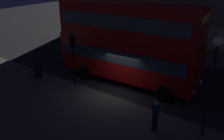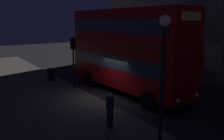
{
  "view_description": "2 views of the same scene",
  "coord_description": "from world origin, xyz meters",
  "px_view_note": "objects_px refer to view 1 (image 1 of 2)",
  "views": [
    {
      "loc": [
        8.27,
        -12.19,
        7.92
      ],
      "look_at": [
        -0.67,
        0.47,
        1.43
      ],
      "focal_mm": 39.47,
      "sensor_mm": 36.0,
      "label": 1
    },
    {
      "loc": [
        12.56,
        -8.01,
        4.98
      ],
      "look_at": [
        -0.87,
        1.08,
        1.64
      ],
      "focal_mm": 38.27,
      "sensor_mm": 36.0,
      "label": 2
    }
  ],
  "objects_px": {
    "double_decker_bus": "(127,40)",
    "street_lamp": "(213,69)",
    "pedestrian": "(155,116)",
    "litter_bin": "(38,71)",
    "traffic_light_near_kerb": "(72,50)"
  },
  "relations": [
    {
      "from": "traffic_light_near_kerb",
      "to": "litter_bin",
      "type": "height_order",
      "value": "traffic_light_near_kerb"
    },
    {
      "from": "pedestrian",
      "to": "double_decker_bus",
      "type": "bearing_deg",
      "value": 22.08
    },
    {
      "from": "pedestrian",
      "to": "litter_bin",
      "type": "relative_size",
      "value": 1.71
    },
    {
      "from": "double_decker_bus",
      "to": "traffic_light_near_kerb",
      "type": "relative_size",
      "value": 2.81
    },
    {
      "from": "pedestrian",
      "to": "litter_bin",
      "type": "distance_m",
      "value": 10.3
    },
    {
      "from": "double_decker_bus",
      "to": "traffic_light_near_kerb",
      "type": "bearing_deg",
      "value": -134.15
    },
    {
      "from": "street_lamp",
      "to": "litter_bin",
      "type": "xyz_separation_m",
      "value": [
        -12.4,
        -0.15,
        -3.06
      ]
    },
    {
      "from": "pedestrian",
      "to": "litter_bin",
      "type": "height_order",
      "value": "pedestrian"
    },
    {
      "from": "street_lamp",
      "to": "litter_bin",
      "type": "relative_size",
      "value": 5.12
    },
    {
      "from": "traffic_light_near_kerb",
      "to": "pedestrian",
      "type": "height_order",
      "value": "traffic_light_near_kerb"
    },
    {
      "from": "double_decker_bus",
      "to": "street_lamp",
      "type": "distance_m",
      "value": 7.37
    },
    {
      "from": "traffic_light_near_kerb",
      "to": "street_lamp",
      "type": "height_order",
      "value": "street_lamp"
    },
    {
      "from": "double_decker_bus",
      "to": "litter_bin",
      "type": "distance_m",
      "value": 7.22
    },
    {
      "from": "double_decker_bus",
      "to": "pedestrian",
      "type": "distance_m",
      "value": 6.6
    },
    {
      "from": "traffic_light_near_kerb",
      "to": "pedestrian",
      "type": "bearing_deg",
      "value": -13.64
    }
  ]
}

